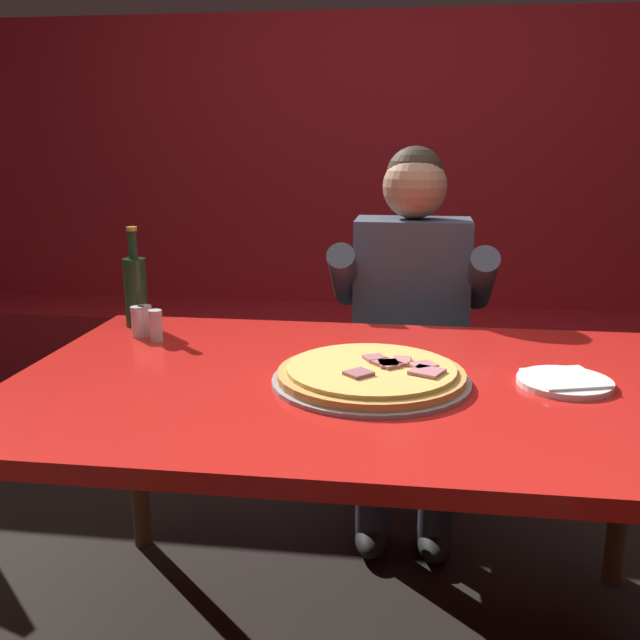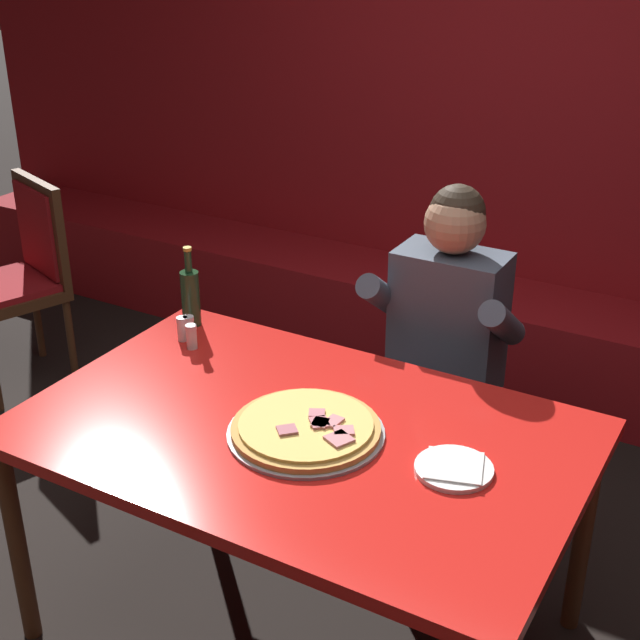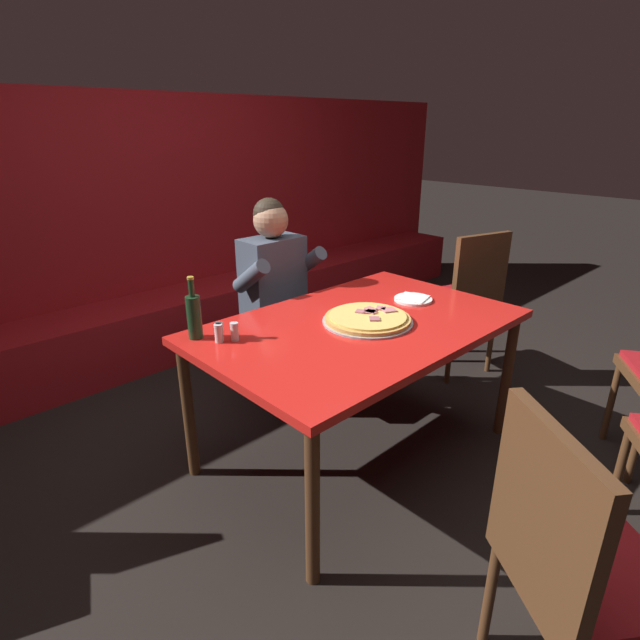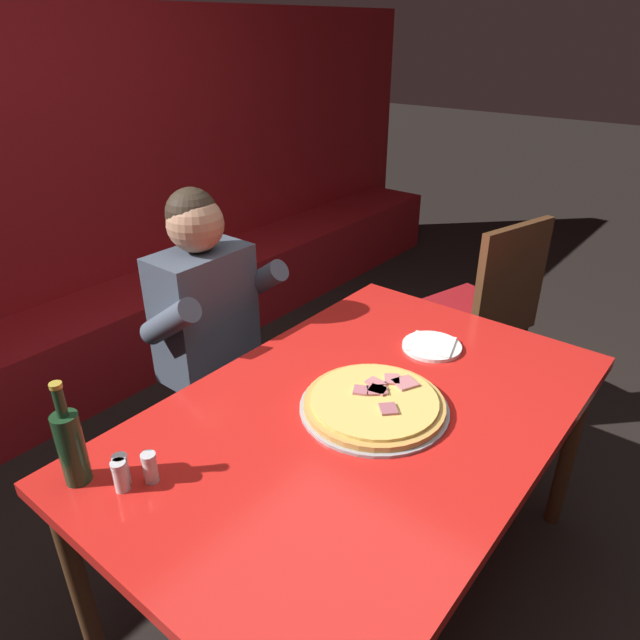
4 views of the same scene
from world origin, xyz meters
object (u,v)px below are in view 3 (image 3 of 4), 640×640
at_px(shaker_oregano, 219,334).
at_px(shaker_black_pepper, 235,332).
at_px(pizza, 368,319).
at_px(dining_chair_far_right, 465,292).
at_px(plate_white_paper, 413,299).
at_px(dining_chair_near_left, 574,557).
at_px(diner_seated_blue_shirt, 282,294).
at_px(beer_bottle, 194,315).
at_px(shaker_parmesan, 219,332).
at_px(main_dining_table, 360,335).

distance_m(shaker_oregano, shaker_black_pepper, 0.07).
distance_m(pizza, dining_chair_far_right, 1.24).
relative_size(plate_white_paper, dining_chair_far_right, 0.21).
bearing_deg(plate_white_paper, shaker_oregano, 166.80).
height_order(shaker_black_pepper, dining_chair_near_left, dining_chair_near_left).
bearing_deg(diner_seated_blue_shirt, pizza, -95.80).
relative_size(plate_white_paper, shaker_oregano, 2.44).
bearing_deg(shaker_oregano, dining_chair_far_right, -3.96).
bearing_deg(plate_white_paper, beer_bottle, 161.96).
bearing_deg(shaker_oregano, plate_white_paper, -13.20).
distance_m(shaker_oregano, dining_chair_near_left, 1.56).
bearing_deg(dining_chair_near_left, shaker_oregano, 95.07).
bearing_deg(shaker_black_pepper, beer_bottle, 127.26).
distance_m(shaker_parmesan, dining_chair_far_right, 1.88).
bearing_deg(beer_bottle, dining_chair_far_right, -7.26).
bearing_deg(shaker_black_pepper, plate_white_paper, -12.28).
bearing_deg(shaker_black_pepper, pizza, -23.84).
xyz_separation_m(shaker_parmesan, shaker_oregano, (-0.01, -0.02, 0.00)).
xyz_separation_m(main_dining_table, beer_bottle, (-0.69, 0.39, 0.18)).
xyz_separation_m(shaker_parmesan, dining_chair_near_left, (0.12, -1.55, -0.23)).
relative_size(shaker_black_pepper, dining_chair_near_left, 0.09).
bearing_deg(shaker_oregano, beer_bottle, 113.03).
bearing_deg(dining_chair_near_left, shaker_parmesan, 94.47).
relative_size(shaker_oregano, diner_seated_blue_shirt, 0.07).
bearing_deg(diner_seated_blue_shirt, beer_bottle, -156.23).
bearing_deg(main_dining_table, dining_chair_far_right, 6.78).
relative_size(main_dining_table, shaker_parmesan, 18.58).
bearing_deg(pizza, dining_chair_far_right, 7.98).
bearing_deg(dining_chair_near_left, plate_white_paper, 53.00).
height_order(main_dining_table, diner_seated_blue_shirt, diner_seated_blue_shirt).
relative_size(main_dining_table, shaker_oregano, 18.58).
bearing_deg(shaker_parmesan, beer_bottle, 122.82).
distance_m(diner_seated_blue_shirt, dining_chair_far_right, 1.29).
distance_m(shaker_black_pepper, diner_seated_blue_shirt, 0.85).
distance_m(main_dining_table, plate_white_paper, 0.47).
height_order(pizza, plate_white_paper, pizza).
bearing_deg(dining_chair_near_left, dining_chair_far_right, 38.83).
relative_size(shaker_oregano, shaker_black_pepper, 1.00).
xyz_separation_m(beer_bottle, shaker_black_pepper, (0.11, -0.15, -0.07)).
height_order(beer_bottle, diner_seated_blue_shirt, diner_seated_blue_shirt).
distance_m(plate_white_paper, dining_chair_far_right, 0.81).
bearing_deg(shaker_parmesan, shaker_oregano, -131.90).
height_order(main_dining_table, shaker_parmesan, shaker_parmesan).
bearing_deg(plate_white_paper, main_dining_table, -177.50).
relative_size(plate_white_paper, shaker_black_pepper, 2.44).
distance_m(main_dining_table, beer_bottle, 0.81).
relative_size(plate_white_paper, diner_seated_blue_shirt, 0.16).
distance_m(main_dining_table, shaker_black_pepper, 0.63).
bearing_deg(plate_white_paper, dining_chair_near_left, -127.00).
xyz_separation_m(plate_white_paper, dining_chair_far_right, (0.78, 0.13, -0.17)).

